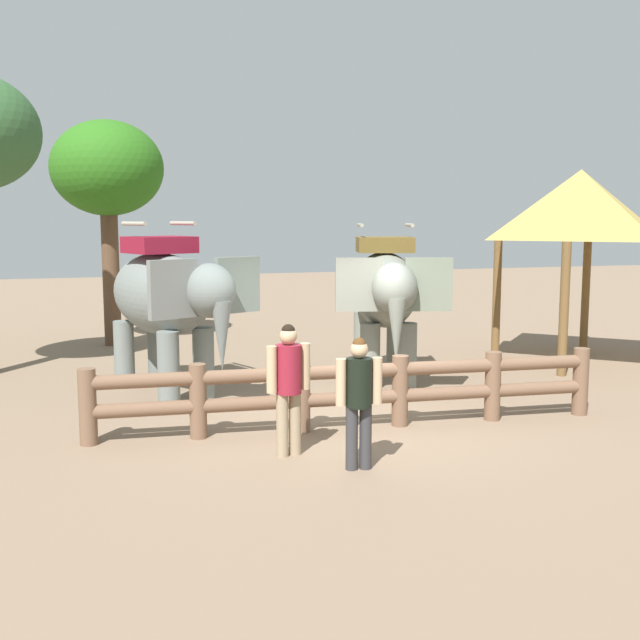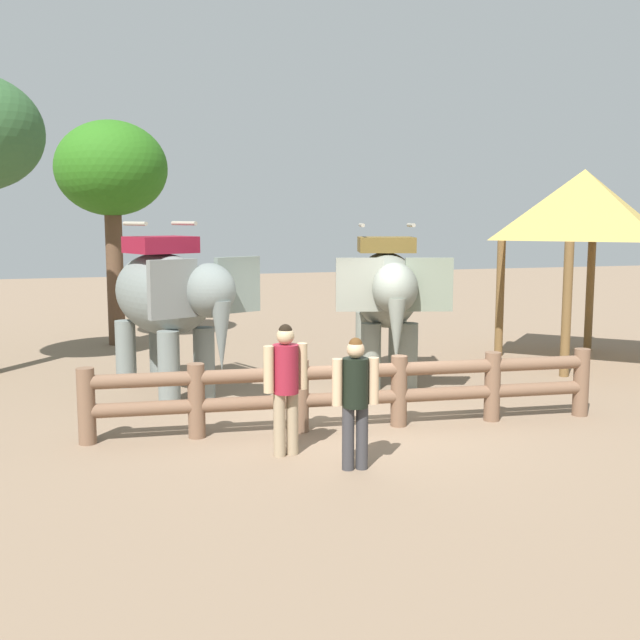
% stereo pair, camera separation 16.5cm
% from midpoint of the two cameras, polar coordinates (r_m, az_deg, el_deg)
% --- Properties ---
extents(ground_plane, '(60.00, 60.00, 0.00)m').
position_cam_midpoint_polar(ground_plane, '(11.58, 2.21, -7.69)').
color(ground_plane, '#826A53').
extents(log_fence, '(7.59, 0.85, 1.05)m').
position_cam_midpoint_polar(log_fence, '(11.17, 2.69, -5.08)').
color(log_fence, brown).
rests_on(log_fence, ground).
extents(elephant_near_left, '(2.59, 3.55, 2.99)m').
position_cam_midpoint_polar(elephant_near_left, '(13.39, -10.86, 1.59)').
color(elephant_near_left, slate).
rests_on(elephant_near_left, ground).
extents(elephant_center, '(2.30, 3.52, 2.95)m').
position_cam_midpoint_polar(elephant_center, '(14.17, 5.31, 1.93)').
color(elephant_center, gray).
rests_on(elephant_center, ground).
extents(tourist_woman_in_black, '(0.60, 0.39, 1.72)m').
position_cam_midpoint_polar(tourist_woman_in_black, '(9.86, -2.08, -4.48)').
color(tourist_woman_in_black, tan).
rests_on(tourist_woman_in_black, ground).
extents(tourist_man_in_blue, '(0.58, 0.35, 1.63)m').
position_cam_midpoint_polar(tourist_man_in_blue, '(9.33, 3.15, -5.49)').
color(tourist_man_in_blue, '#353437').
rests_on(tourist_man_in_blue, ground).
extents(thatched_shelter, '(3.31, 3.31, 4.04)m').
position_cam_midpoint_polar(thatched_shelter, '(17.00, 19.26, 7.96)').
color(thatched_shelter, brown).
rests_on(thatched_shelter, ground).
extents(tree_back_center, '(2.61, 2.61, 5.30)m').
position_cam_midpoint_polar(tree_back_center, '(18.97, -14.99, 10.57)').
color(tree_back_center, brown).
rests_on(tree_back_center, ground).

